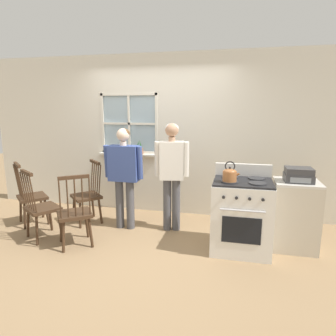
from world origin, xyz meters
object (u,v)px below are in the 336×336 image
(person_elderly_left, at_px, (124,169))
(potted_plant, at_px, (139,150))
(chair_by_window, at_px, (41,208))
(chair_near_wall, at_px, (31,197))
(stove, at_px, (241,215))
(kettle, at_px, (230,174))
(stereo, at_px, (299,175))
(side_counter, at_px, (295,215))
(person_teen_center, at_px, (172,168))
(chair_center_cluster, at_px, (75,214))
(chair_near_stove, at_px, (88,196))

(person_elderly_left, relative_size, potted_plant, 6.11)
(chair_by_window, xyz_separation_m, chair_near_wall, (-0.50, 0.44, 0.00))
(stove, xyz_separation_m, kettle, (-0.16, -0.13, 0.55))
(stereo, bearing_deg, side_counter, 90.00)
(chair_near_wall, xyz_separation_m, person_teen_center, (2.21, 0.27, 0.51))
(chair_near_wall, bearing_deg, person_elderly_left, -131.68)
(person_teen_center, bearing_deg, side_counter, -17.19)
(chair_by_window, distance_m, person_elderly_left, 1.27)
(chair_near_wall, relative_size, chair_center_cluster, 1.00)
(stove, relative_size, stereo, 3.19)
(stereo, bearing_deg, chair_by_window, -172.10)
(person_elderly_left, bearing_deg, person_teen_center, 7.94)
(person_teen_center, height_order, potted_plant, person_teen_center)
(chair_near_wall, relative_size, chair_near_stove, 1.00)
(chair_near_stove, distance_m, stove, 2.42)
(kettle, bearing_deg, chair_center_cluster, -172.89)
(chair_near_stove, xyz_separation_m, person_elderly_left, (0.67, -0.09, 0.48))
(chair_near_stove, bearing_deg, kettle, 29.40)
(stove, height_order, potted_plant, potted_plant)
(stove, relative_size, potted_plant, 4.34)
(chair_near_wall, distance_m, side_counter, 3.90)
(potted_plant, relative_size, side_counter, 0.28)
(potted_plant, xyz_separation_m, stereo, (2.41, -0.93, -0.12))
(potted_plant, bearing_deg, stove, -33.03)
(chair_by_window, relative_size, stove, 0.92)
(chair_center_cluster, relative_size, person_elderly_left, 0.65)
(chair_near_wall, xyz_separation_m, person_elderly_left, (1.51, 0.17, 0.48))
(chair_by_window, relative_size, potted_plant, 3.98)
(chair_center_cluster, height_order, side_counter, chair_center_cluster)
(stove, distance_m, potted_plant, 2.17)
(stove, xyz_separation_m, stereo, (0.68, 0.19, 0.51))
(person_elderly_left, xyz_separation_m, side_counter, (2.39, -0.12, -0.47))
(potted_plant, height_order, side_counter, potted_plant)
(kettle, xyz_separation_m, potted_plant, (-1.57, 1.26, 0.08))
(chair_near_wall, xyz_separation_m, chair_center_cluster, (1.08, -0.54, 0.00))
(person_elderly_left, distance_m, person_teen_center, 0.71)
(chair_center_cluster, bearing_deg, chair_by_window, -46.89)
(chair_near_stove, bearing_deg, chair_center_cluster, -29.67)
(chair_center_cluster, bearing_deg, chair_near_stove, -110.21)
(kettle, bearing_deg, chair_by_window, -176.75)
(person_teen_center, bearing_deg, person_elderly_left, 177.80)
(chair_near_stove, relative_size, person_elderly_left, 0.65)
(kettle, bearing_deg, chair_near_wall, 174.47)
(person_elderly_left, bearing_deg, kettle, -16.55)
(chair_center_cluster, xyz_separation_m, kettle, (1.98, 0.25, 0.58))
(potted_plant, distance_m, stereo, 2.59)
(potted_plant, bearing_deg, chair_near_wall, -147.02)
(person_elderly_left, height_order, side_counter, person_elderly_left)
(chair_near_stove, bearing_deg, side_counter, 39.58)
(chair_by_window, xyz_separation_m, potted_plant, (0.98, 1.41, 0.67))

